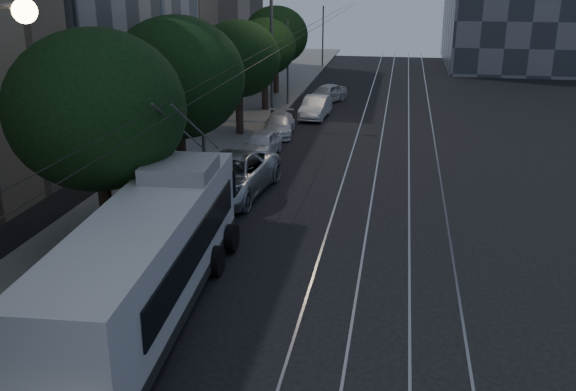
# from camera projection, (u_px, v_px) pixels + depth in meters

# --- Properties ---
(ground) EXTENTS (120.00, 120.00, 0.00)m
(ground) POSITION_uv_depth(u_px,v_px,m) (286.00, 329.00, 17.31)
(ground) COLOR black
(ground) RESTS_ON ground
(sidewalk) EXTENTS (5.00, 90.00, 0.15)m
(sidewalk) POSITION_uv_depth(u_px,v_px,m) (220.00, 137.00, 37.11)
(sidewalk) COLOR slate
(sidewalk) RESTS_ON ground
(tram_rails) EXTENTS (4.52, 90.00, 0.02)m
(tram_rails) POSITION_uv_depth(u_px,v_px,m) (395.00, 146.00, 35.48)
(tram_rails) COLOR gray
(tram_rails) RESTS_ON ground
(overhead_wires) EXTENTS (2.23, 90.00, 6.00)m
(overhead_wires) POSITION_uv_depth(u_px,v_px,m) (262.00, 79.00, 35.58)
(overhead_wires) COLOR black
(overhead_wires) RESTS_ON ground
(trolleybus) EXTENTS (3.20, 12.08, 5.63)m
(trolleybus) POSITION_uv_depth(u_px,v_px,m) (150.00, 256.00, 17.81)
(trolleybus) COLOR #B9B9BB
(trolleybus) RESTS_ON ground
(pickup_silver) EXTENTS (3.58, 6.62, 1.76)m
(pickup_silver) POSITION_uv_depth(u_px,v_px,m) (230.00, 176.00, 27.36)
(pickup_silver) COLOR #B8BCC0
(pickup_silver) RESTS_ON ground
(car_white_a) EXTENTS (1.75, 3.95, 1.32)m
(car_white_a) POSITION_uv_depth(u_px,v_px,m) (261.00, 144.00, 33.23)
(car_white_a) COLOR silver
(car_white_a) RESTS_ON ground
(car_white_b) EXTENTS (2.10, 4.33, 1.21)m
(car_white_b) POSITION_uv_depth(u_px,v_px,m) (279.00, 125.00, 37.77)
(car_white_b) COLOR silver
(car_white_b) RESTS_ON ground
(car_white_c) EXTENTS (1.76, 4.33, 1.40)m
(car_white_c) POSITION_uv_depth(u_px,v_px,m) (315.00, 107.00, 42.12)
(car_white_c) COLOR white
(car_white_c) RESTS_ON ground
(car_white_d) EXTENTS (3.08, 4.28, 1.35)m
(car_white_d) POSITION_uv_depth(u_px,v_px,m) (327.00, 93.00, 47.07)
(car_white_d) COLOR silver
(car_white_d) RESTS_ON ground
(tree_1) EXTENTS (5.73, 5.73, 7.54)m
(tree_1) POSITION_uv_depth(u_px,v_px,m) (96.00, 110.00, 20.40)
(tree_1) COLOR black
(tree_1) RESTS_ON ground
(tree_2) EXTENTS (5.65, 5.65, 7.51)m
(tree_2) POSITION_uv_depth(u_px,v_px,m) (177.00, 78.00, 26.54)
(tree_2) COLOR black
(tree_2) RESTS_ON ground
(tree_3) EXTENTS (4.82, 4.82, 6.65)m
(tree_3) POSITION_uv_depth(u_px,v_px,m) (238.00, 59.00, 36.20)
(tree_3) COLOR black
(tree_3) RESTS_ON ground
(tree_4) EXTENTS (4.26, 4.26, 6.29)m
(tree_4) POSITION_uv_depth(u_px,v_px,m) (264.00, 47.00, 42.86)
(tree_4) COLOR black
(tree_4) RESTS_ON ground
(tree_5) EXTENTS (4.95, 4.95, 6.75)m
(tree_5) POSITION_uv_depth(u_px,v_px,m) (276.00, 36.00, 48.95)
(tree_5) COLOR black
(tree_5) RESTS_ON ground
(streetlamp_far) EXTENTS (2.73, 0.44, 11.49)m
(streetlamp_far) POSITION_uv_depth(u_px,v_px,m) (278.00, 13.00, 38.06)
(streetlamp_far) COLOR #515153
(streetlamp_far) RESTS_ON ground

